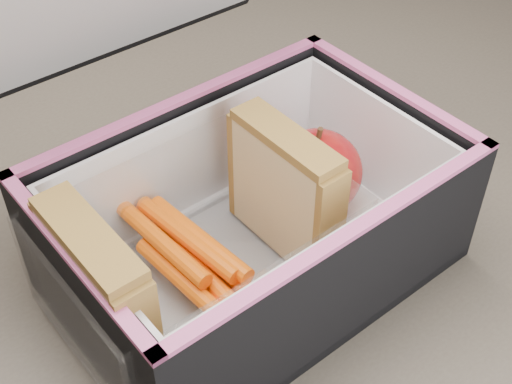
% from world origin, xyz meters
% --- Properties ---
extents(kitchen_table, '(1.20, 0.80, 0.75)m').
position_xyz_m(kitchen_table, '(0.00, 0.00, 0.66)').
color(kitchen_table, '#5E5549').
rests_on(kitchen_table, ground).
extents(lunch_bag, '(0.27, 0.27, 0.25)m').
position_xyz_m(lunch_bag, '(0.02, 0.00, 0.81)').
color(lunch_bag, black).
rests_on(lunch_bag, kitchen_table).
extents(plastic_tub, '(0.19, 0.14, 0.08)m').
position_xyz_m(plastic_tub, '(-0.02, -0.01, 0.80)').
color(plastic_tub, white).
rests_on(plastic_tub, lunch_bag).
extents(sandwich_left, '(0.03, 0.09, 0.10)m').
position_xyz_m(sandwich_left, '(-0.10, -0.01, 0.82)').
color(sandwich_left, '#DFBE8B').
rests_on(sandwich_left, plastic_tub).
extents(sandwich_right, '(0.02, 0.09, 0.10)m').
position_xyz_m(sandwich_right, '(0.05, -0.01, 0.82)').
color(sandwich_right, '#DFBE8B').
rests_on(sandwich_right, plastic_tub).
extents(carrot_sticks, '(0.05, 0.16, 0.03)m').
position_xyz_m(carrot_sticks, '(-0.02, -0.00, 0.78)').
color(carrot_sticks, '#FC5900').
rests_on(carrot_sticks, plastic_tub).
extents(paper_napkin, '(0.09, 0.09, 0.01)m').
position_xyz_m(paper_napkin, '(0.10, 0.01, 0.77)').
color(paper_napkin, white).
rests_on(paper_napkin, lunch_bag).
extents(red_apple, '(0.08, 0.08, 0.07)m').
position_xyz_m(red_apple, '(0.09, 0.01, 0.80)').
color(red_apple, maroon).
rests_on(red_apple, paper_napkin).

